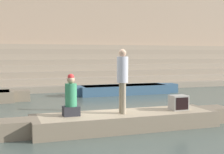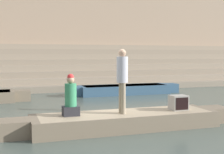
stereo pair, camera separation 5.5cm
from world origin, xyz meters
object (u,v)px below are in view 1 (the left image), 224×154
Objects in this scene: tv_set at (179,103)px; moored_boat_distant at (124,89)px; rowboat_main at (126,120)px; mooring_post at (73,98)px; person_standing at (122,76)px; person_rowing at (71,98)px.

moored_boat_distant is at bearing 81.17° from tv_set.
mooring_post is at bearing 104.68° from rowboat_main.
person_standing is at bearing 178.25° from tv_set.
moored_boat_distant is at bearing 55.52° from person_standing.
person_rowing reaches higher than tv_set.
person_standing is at bearing -106.25° from moored_boat_distant.
moored_boat_distant is (2.76, 7.01, -1.20)m from person_standing.
person_standing is 3.45m from mooring_post.
rowboat_main is 1.64m from tv_set.
person_standing is at bearing -78.19° from mooring_post.
rowboat_main is 1.22m from person_standing.
person_rowing reaches higher than rowboat_main.
mooring_post is (0.70, 3.09, -0.43)m from person_rowing.
moored_boat_distant is at bearing 47.70° from mooring_post.
tv_set is (1.58, -0.09, 0.41)m from rowboat_main.
person_standing reaches higher than person_rowing.
person_standing is 1.89m from tv_set.
person_standing is at bearing -158.86° from rowboat_main.
mooring_post reaches higher than tv_set.
tv_set is at bearing -4.91° from person_rowing.
tv_set is 0.08× the size of moored_boat_distant.
moored_boat_distant is (4.13, 6.86, -0.64)m from person_rowing.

